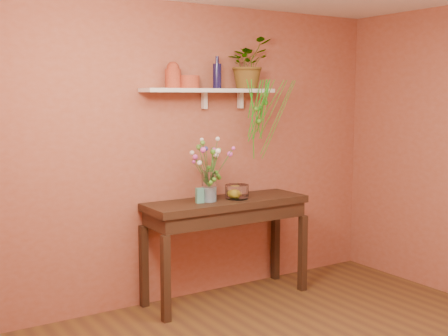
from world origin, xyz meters
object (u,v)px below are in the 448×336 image
at_px(spider_plant, 248,64).
at_px(glass_bowl, 237,192).
at_px(blue_bottle, 217,75).
at_px(glass_vase, 209,189).
at_px(sideboard, 226,214).
at_px(terracotta_jug, 173,76).
at_px(bouquet, 210,157).

bearing_deg(spider_plant, glass_bowl, -142.20).
xyz_separation_m(blue_bottle, glass_vase, (-0.18, -0.15, -1.01)).
distance_m(sideboard, glass_bowl, 0.22).
bearing_deg(glass_vase, terracotta_jug, 146.17).
xyz_separation_m(bouquet, glass_bowl, (0.28, 0.00, -0.34)).
bearing_deg(blue_bottle, glass_bowl, -56.21).
bearing_deg(spider_plant, blue_bottle, -176.16).
bearing_deg(glass_vase, sideboard, 3.31).
distance_m(blue_bottle, glass_bowl, 1.08).
bearing_deg(glass_bowl, blue_bottle, 123.79).
bearing_deg(sideboard, blue_bottle, 94.94).
bearing_deg(bouquet, glass_bowl, 0.50).
height_order(terracotta_jug, spider_plant, spider_plant).
xyz_separation_m(sideboard, terracotta_jug, (-0.45, 0.16, 1.25)).
xyz_separation_m(sideboard, blue_bottle, (-0.01, 0.14, 1.26)).
xyz_separation_m(terracotta_jug, glass_bowl, (0.55, -0.19, -1.05)).
bearing_deg(blue_bottle, glass_vase, -139.86).
relative_size(spider_plant, glass_vase, 1.71).
bearing_deg(blue_bottle, spider_plant, 3.84).
bearing_deg(blue_bottle, terracotta_jug, 176.87).
bearing_deg(terracotta_jug, bouquet, -35.80).
height_order(terracotta_jug, bouquet, terracotta_jug).
relative_size(glass_vase, glass_bowl, 1.28).
height_order(sideboard, terracotta_jug, terracotta_jug).
bearing_deg(glass_vase, bouquet, -75.16).
distance_m(glass_vase, bouquet, 0.28).
height_order(glass_vase, bouquet, bouquet).
bearing_deg(blue_bottle, bouquet, -136.20).
height_order(sideboard, bouquet, bouquet).
relative_size(blue_bottle, glass_bowl, 1.34).
xyz_separation_m(blue_bottle, glass_bowl, (0.11, -0.16, -1.06)).
distance_m(blue_bottle, spider_plant, 0.37).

